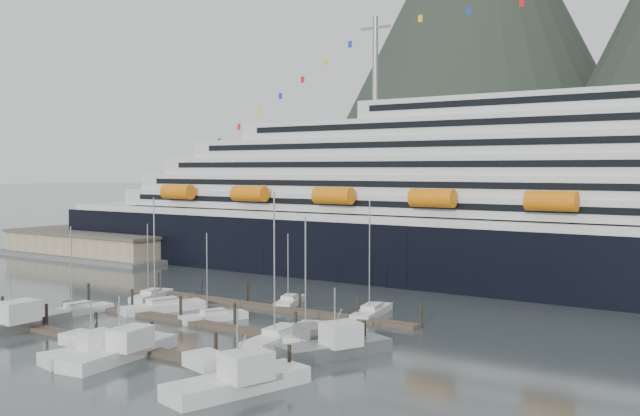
% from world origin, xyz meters
% --- Properties ---
extents(ground, '(1600.00, 1600.00, 0.00)m').
position_xyz_m(ground, '(0.00, 0.00, 0.00)').
color(ground, '#414C4C').
rests_on(ground, ground).
extents(cruise_ship, '(210.00, 30.40, 50.30)m').
position_xyz_m(cruise_ship, '(30.03, 54.94, 12.04)').
color(cruise_ship, black).
rests_on(cruise_ship, ground).
extents(warehouse, '(46.00, 20.00, 5.80)m').
position_xyz_m(warehouse, '(-72.00, 42.00, 2.25)').
color(warehouse, '#595956').
rests_on(warehouse, ground).
extents(dock_near, '(48.18, 2.28, 3.20)m').
position_xyz_m(dock_near, '(-4.93, -9.95, 0.31)').
color(dock_near, '#3E3228').
rests_on(dock_near, ground).
extents(dock_mid, '(48.18, 2.28, 3.20)m').
position_xyz_m(dock_mid, '(-4.93, 3.05, 0.31)').
color(dock_mid, '#3E3228').
rests_on(dock_mid, ground).
extents(dock_far, '(48.18, 2.28, 3.20)m').
position_xyz_m(dock_far, '(-4.93, 16.05, 0.31)').
color(dock_far, '#3E3228').
rests_on(dock_far, ground).
extents(sailboat_a, '(3.66, 9.27, 11.99)m').
position_xyz_m(sailboat_a, '(-21.52, -1.00, 0.41)').
color(sailboat_a, silver).
rests_on(sailboat_a, ground).
extents(sailboat_b, '(6.53, 11.58, 15.67)m').
position_xyz_m(sailboat_b, '(-13.95, 6.68, 0.45)').
color(sailboat_b, silver).
rests_on(sailboat_b, ground).
extents(sailboat_c, '(5.51, 8.77, 11.36)m').
position_xyz_m(sailboat_c, '(-4.21, 6.04, 0.39)').
color(sailboat_c, silver).
rests_on(sailboat_c, ground).
extents(sailboat_d, '(4.39, 12.32, 17.01)m').
position_xyz_m(sailboat_d, '(9.65, 1.75, 0.45)').
color(sailboat_d, silver).
rests_on(sailboat_d, ground).
extents(sailboat_e, '(4.94, 9.22, 11.39)m').
position_xyz_m(sailboat_e, '(-22.40, 12.39, 0.39)').
color(sailboat_e, silver).
rests_on(sailboat_e, ground).
extents(sailboat_f, '(5.16, 8.41, 10.39)m').
position_xyz_m(sailboat_f, '(-2.89, 19.99, 0.39)').
color(sailboat_f, silver).
rests_on(sailboat_f, ground).
extents(sailboat_g, '(4.61, 10.42, 15.35)m').
position_xyz_m(sailboat_g, '(10.39, 19.99, 0.43)').
color(sailboat_g, silver).
rests_on(sailboat_g, ground).
extents(sailboat_h, '(6.16, 10.32, 14.18)m').
position_xyz_m(sailboat_h, '(11.16, 4.85, 0.44)').
color(sailboat_h, silver).
rests_on(sailboat_h, ground).
extents(trawler_a, '(10.32, 14.34, 7.88)m').
position_xyz_m(trawler_a, '(-19.36, -12.19, 0.97)').
color(trawler_a, gray).
rests_on(trawler_a, ground).
extents(trawler_b, '(7.90, 10.23, 6.32)m').
position_xyz_m(trawler_b, '(-1.12, -14.98, 0.84)').
color(trawler_b, silver).
rests_on(trawler_b, ground).
extents(trawler_c, '(10.00, 14.05, 6.99)m').
position_xyz_m(trawler_c, '(1.00, -13.29, 0.89)').
color(trawler_c, silver).
rests_on(trawler_c, ground).
extents(trawler_d, '(10.43, 13.57, 7.78)m').
position_xyz_m(trawler_d, '(17.85, -14.82, 0.96)').
color(trawler_d, silver).
rests_on(trawler_d, ground).
extents(trawler_e, '(10.35, 12.30, 7.65)m').
position_xyz_m(trawler_e, '(17.87, 0.05, 0.95)').
color(trawler_e, gray).
rests_on(trawler_e, ground).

